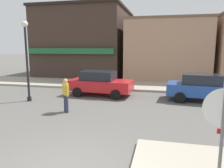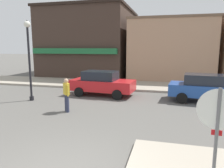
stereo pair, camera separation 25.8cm
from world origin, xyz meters
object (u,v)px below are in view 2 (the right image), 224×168
at_px(lamp_post, 29,49).
at_px(pedestrian_crossing_near, 67,94).
at_px(parked_car_nearest, 102,83).
at_px(stop_sign, 217,127).
at_px(parked_car_second, 206,88).

height_order(lamp_post, pedestrian_crossing_near, lamp_post).
distance_m(parked_car_nearest, pedestrian_crossing_near, 3.92).
xyz_separation_m(stop_sign, lamp_post, (-8.62, 6.32, 1.44)).
relative_size(stop_sign, parked_car_second, 0.55).
distance_m(stop_sign, lamp_post, 10.78).
distance_m(stop_sign, parked_car_nearest, 10.02).
bearing_deg(stop_sign, parked_car_nearest, 120.30).
height_order(parked_car_nearest, pedestrian_crossing_near, pedestrian_crossing_near).
bearing_deg(parked_car_second, stop_sign, -97.32).
bearing_deg(parked_car_second, pedestrian_crossing_near, -150.98).
xyz_separation_m(parked_car_nearest, parked_car_second, (6.13, -0.16, 0.00)).
bearing_deg(stop_sign, pedestrian_crossing_near, 139.71).
bearing_deg(parked_car_second, lamp_post, -167.50).
bearing_deg(pedestrian_crossing_near, stop_sign, -40.29).
bearing_deg(pedestrian_crossing_near, parked_car_second, 29.02).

